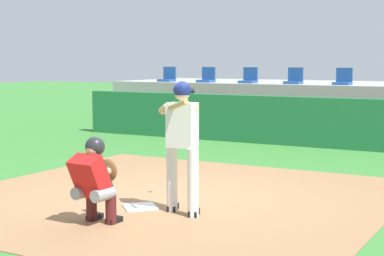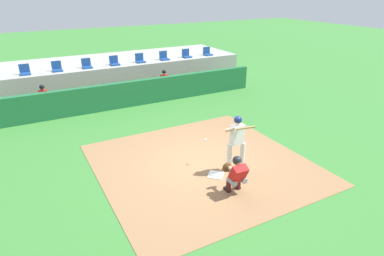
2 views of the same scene
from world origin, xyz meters
name	(u,v)px [view 1 (image 1 of 2)]	position (x,y,z in m)	size (l,w,h in m)	color
ground_plane	(170,198)	(0.00, 0.00, 0.00)	(80.00, 80.00, 0.00)	#387A33
dirt_infield	(170,197)	(0.00, 0.00, 0.01)	(6.40, 6.40, 0.01)	#936B47
home_plate	(140,207)	(0.00, -0.80, 0.02)	(0.44, 0.44, 0.02)	white
batter_at_plate	(182,139)	(0.69, -0.81, 1.04)	(0.74, 0.72, 1.80)	silver
catcher_crouched	(96,177)	(0.00, -1.79, 0.61)	(0.49, 2.15, 1.13)	gray
dugout_wall	(309,122)	(0.00, 6.50, 0.60)	(13.00, 0.30, 1.20)	#1E6638
dugout_bench	(321,133)	(0.00, 7.50, 0.23)	(11.80, 0.44, 0.45)	olive
dugout_player_0	(189,110)	(-3.84, 7.34, 0.67)	(0.49, 0.70, 1.30)	#939399
stands_platform	(356,106)	(0.00, 10.90, 0.70)	(15.00, 4.40, 1.40)	#9E9E99
stadium_seat_0	(168,77)	(-5.78, 9.38, 1.53)	(0.46, 0.46, 0.48)	#1E478C
stadium_seat_1	(207,78)	(-4.33, 9.38, 1.53)	(0.46, 0.46, 0.48)	#1E478C
stadium_seat_2	(249,79)	(-2.89, 9.38, 1.53)	(0.46, 0.46, 0.48)	#1E478C
stadium_seat_3	(294,79)	(-1.44, 9.38, 1.53)	(0.46, 0.46, 0.48)	#1E478C
stadium_seat_4	(343,80)	(0.00, 9.38, 1.53)	(0.46, 0.46, 0.48)	#1E478C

